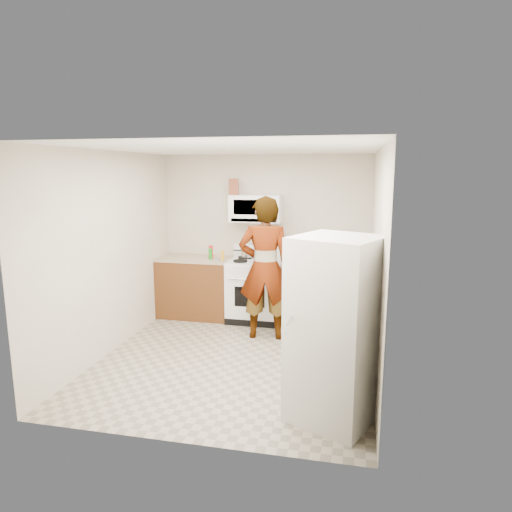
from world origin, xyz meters
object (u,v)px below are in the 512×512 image
(kettle, at_px, (314,255))
(microwave, at_px, (256,208))
(person, at_px, (265,268))
(fridge, at_px, (335,330))
(gas_range, at_px, (254,289))
(saucepan, at_px, (247,253))

(kettle, bearing_deg, microwave, 160.87)
(person, height_order, fridge, person)
(gas_range, bearing_deg, fridge, -63.05)
(person, xyz_separation_m, saucepan, (-0.44, 0.83, 0.04))
(fridge, bearing_deg, saucepan, 141.63)
(fridge, distance_m, kettle, 2.83)
(fridge, bearing_deg, microwave, 139.44)
(gas_range, distance_m, saucepan, 0.56)
(gas_range, relative_size, saucepan, 5.55)
(fridge, bearing_deg, gas_range, 140.54)
(saucepan, bearing_deg, microwave, -9.24)
(person, distance_m, fridge, 2.17)
(fridge, height_order, saucepan, fridge)
(gas_range, distance_m, fridge, 2.93)
(microwave, bearing_deg, person, -69.96)
(gas_range, relative_size, person, 0.58)
(saucepan, bearing_deg, kettle, 2.73)
(gas_range, xyz_separation_m, kettle, (0.87, 0.20, 0.53))
(kettle, relative_size, saucepan, 0.81)
(microwave, height_order, fridge, microwave)
(fridge, relative_size, kettle, 10.34)
(gas_range, xyz_separation_m, person, (0.30, -0.68, 0.48))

